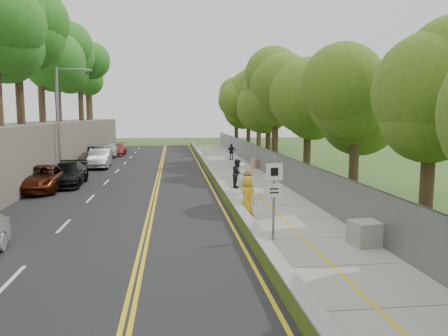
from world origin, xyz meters
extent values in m
plane|color=#33511E|center=(0.00, 0.00, 0.00)|extent=(140.00, 140.00, 0.00)
cube|color=black|center=(-5.40, 15.00, 0.02)|extent=(11.20, 66.00, 0.04)
cube|color=gray|center=(2.55, 15.00, 0.03)|extent=(4.20, 66.00, 0.05)
cube|color=#B7F134|center=(0.25, 15.00, 0.30)|extent=(0.42, 66.00, 0.60)
cube|color=#595147|center=(-13.50, 15.00, 2.00)|extent=(5.00, 66.00, 4.00)
cube|color=slate|center=(4.65, 15.00, 1.00)|extent=(0.04, 66.00, 2.00)
cylinder|color=gray|center=(-10.70, 14.00, 4.00)|extent=(0.18, 0.18, 8.00)
cylinder|color=gray|center=(-9.60, 14.00, 7.85)|extent=(2.30, 0.13, 0.13)
cube|color=gray|center=(-8.52, 14.00, 7.80)|extent=(0.50, 0.22, 0.14)
cylinder|color=gray|center=(1.05, -3.00, 1.60)|extent=(0.09, 0.09, 3.10)
cube|color=white|center=(1.05, -3.03, 2.60)|extent=(0.62, 0.04, 0.62)
cube|color=white|center=(1.05, -3.03, 1.90)|extent=(0.56, 0.04, 0.50)
cylinder|color=#E83F04|center=(4.30, 18.29, 0.47)|extent=(0.51, 0.51, 0.84)
cube|color=gray|center=(4.30, -4.00, 0.48)|extent=(1.39, 1.12, 0.85)
imported|color=#581D0D|center=(-10.60, 8.99, 0.81)|extent=(2.69, 5.60, 1.54)
imported|color=black|center=(-9.49, 10.84, 0.79)|extent=(2.27, 5.25, 1.50)
imported|color=gray|center=(-9.82, 20.61, 0.81)|extent=(2.13, 4.64, 1.54)
imported|color=#9B9EA3|center=(-9.00, 20.63, 0.86)|extent=(2.03, 5.06, 1.63)
imported|color=black|center=(-10.60, 25.94, 0.77)|extent=(2.75, 5.41, 1.46)
imported|color=maroon|center=(-9.00, 32.25, 0.73)|extent=(2.06, 4.78, 1.37)
imported|color=#B9BABE|center=(-9.51, 30.73, 0.83)|extent=(2.09, 4.73, 1.58)
imported|color=gold|center=(0.75, 1.00, 0.96)|extent=(0.86, 1.04, 1.83)
imported|color=white|center=(1.45, 6.58, 0.96)|extent=(0.56, 0.73, 1.81)
imported|color=black|center=(1.45, 8.66, 0.96)|extent=(0.92, 1.05, 1.82)
imported|color=brown|center=(1.45, 4.91, 0.83)|extent=(0.68, 1.06, 1.55)
imported|color=black|center=(3.36, 25.73, 0.88)|extent=(1.04, 0.61, 1.67)
camera|label=1|loc=(-2.62, -18.46, 4.67)|focal=35.00mm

